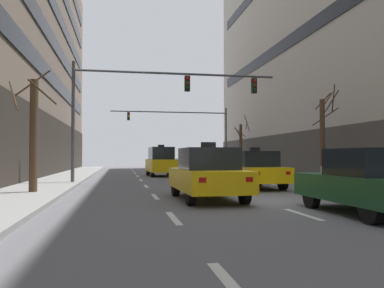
# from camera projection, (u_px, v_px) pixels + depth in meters

# --- Properties ---
(ground_plane) EXTENTS (120.00, 120.00, 0.00)m
(ground_plane) POSITION_uv_depth(u_px,v_px,m) (261.00, 201.00, 12.81)
(ground_plane) COLOR slate
(lane_stripe_l1_s2) EXTENTS (0.16, 2.00, 0.01)m
(lane_stripe_l1_s2) POSITION_uv_depth(u_px,v_px,m) (233.00, 287.00, 4.37)
(lane_stripe_l1_s2) COLOR silver
(lane_stripe_l1_s2) RESTS_ON ground
(lane_stripe_l1_s3) EXTENTS (0.16, 2.00, 0.01)m
(lane_stripe_l1_s3) POSITION_uv_depth(u_px,v_px,m) (173.00, 218.00, 9.29)
(lane_stripe_l1_s3) COLOR silver
(lane_stripe_l1_s3) RESTS_ON ground
(lane_stripe_l1_s4) EXTENTS (0.16, 2.00, 0.01)m
(lane_stripe_l1_s4) POSITION_uv_depth(u_px,v_px,m) (155.00, 197.00, 14.20)
(lane_stripe_l1_s4) COLOR silver
(lane_stripe_l1_s4) RESTS_ON ground
(lane_stripe_l1_s5) EXTENTS (0.16, 2.00, 0.01)m
(lane_stripe_l1_s5) POSITION_uv_depth(u_px,v_px,m) (146.00, 186.00, 19.12)
(lane_stripe_l1_s5) COLOR silver
(lane_stripe_l1_s5) RESTS_ON ground
(lane_stripe_l1_s6) EXTENTS (0.16, 2.00, 0.01)m
(lane_stripe_l1_s6) POSITION_uv_depth(u_px,v_px,m) (141.00, 180.00, 24.04)
(lane_stripe_l1_s6) COLOR silver
(lane_stripe_l1_s6) RESTS_ON ground
(lane_stripe_l1_s7) EXTENTS (0.16, 2.00, 0.01)m
(lane_stripe_l1_s7) POSITION_uv_depth(u_px,v_px,m) (137.00, 176.00, 28.96)
(lane_stripe_l1_s7) COLOR silver
(lane_stripe_l1_s7) RESTS_ON ground
(lane_stripe_l1_s8) EXTENTS (0.16, 2.00, 0.01)m
(lane_stripe_l1_s8) POSITION_uv_depth(u_px,v_px,m) (135.00, 173.00, 33.87)
(lane_stripe_l1_s8) COLOR silver
(lane_stripe_l1_s8) RESTS_ON ground
(lane_stripe_l1_s9) EXTENTS (0.16, 2.00, 0.01)m
(lane_stripe_l1_s9) POSITION_uv_depth(u_px,v_px,m) (133.00, 171.00, 38.79)
(lane_stripe_l1_s9) COLOR silver
(lane_stripe_l1_s9) RESTS_ON ground
(lane_stripe_l1_s10) EXTENTS (0.16, 2.00, 0.01)m
(lane_stripe_l1_s10) POSITION_uv_depth(u_px,v_px,m) (132.00, 169.00, 43.71)
(lane_stripe_l1_s10) COLOR silver
(lane_stripe_l1_s10) RESTS_ON ground
(lane_stripe_l2_s3) EXTENTS (0.16, 2.00, 0.01)m
(lane_stripe_l2_s3) POSITION_uv_depth(u_px,v_px,m) (303.00, 214.00, 9.86)
(lane_stripe_l2_s3) COLOR silver
(lane_stripe_l2_s3) RESTS_ON ground
(lane_stripe_l2_s4) EXTENTS (0.16, 2.00, 0.01)m
(lane_stripe_l2_s4) POSITION_uv_depth(u_px,v_px,m) (242.00, 195.00, 14.78)
(lane_stripe_l2_s4) COLOR silver
(lane_stripe_l2_s4) RESTS_ON ground
(lane_stripe_l2_s5) EXTENTS (0.16, 2.00, 0.01)m
(lane_stripe_l2_s5) POSITION_uv_depth(u_px,v_px,m) (212.00, 185.00, 19.70)
(lane_stripe_l2_s5) COLOR silver
(lane_stripe_l2_s5) RESTS_ON ground
(lane_stripe_l2_s6) EXTENTS (0.16, 2.00, 0.01)m
(lane_stripe_l2_s6) POSITION_uv_depth(u_px,v_px,m) (194.00, 180.00, 24.62)
(lane_stripe_l2_s6) COLOR silver
(lane_stripe_l2_s6) RESTS_ON ground
(lane_stripe_l2_s7) EXTENTS (0.16, 2.00, 0.01)m
(lane_stripe_l2_s7) POSITION_uv_depth(u_px,v_px,m) (181.00, 176.00, 29.54)
(lane_stripe_l2_s7) COLOR silver
(lane_stripe_l2_s7) RESTS_ON ground
(lane_stripe_l2_s8) EXTENTS (0.16, 2.00, 0.01)m
(lane_stripe_l2_s8) POSITION_uv_depth(u_px,v_px,m) (173.00, 173.00, 34.45)
(lane_stripe_l2_s8) COLOR silver
(lane_stripe_l2_s8) RESTS_ON ground
(lane_stripe_l2_s9) EXTENTS (0.16, 2.00, 0.01)m
(lane_stripe_l2_s9) POSITION_uv_depth(u_px,v_px,m) (166.00, 171.00, 39.37)
(lane_stripe_l2_s9) COLOR silver
(lane_stripe_l2_s9) RESTS_ON ground
(lane_stripe_l2_s10) EXTENTS (0.16, 2.00, 0.01)m
(lane_stripe_l2_s10) POSITION_uv_depth(u_px,v_px,m) (161.00, 169.00, 44.29)
(lane_stripe_l2_s10) COLOR silver
(lane_stripe_l2_s10) RESTS_ON ground
(lane_stripe_l3_s4) EXTENTS (0.16, 2.00, 0.01)m
(lane_stripe_l3_s4) POSITION_uv_depth(u_px,v_px,m) (323.00, 194.00, 15.36)
(lane_stripe_l3_s4) COLOR silver
(lane_stripe_l3_s4) RESTS_ON ground
(lane_stripe_l3_s5) EXTENTS (0.16, 2.00, 0.01)m
(lane_stripe_l3_s5) POSITION_uv_depth(u_px,v_px,m) (274.00, 185.00, 20.28)
(lane_stripe_l3_s5) COLOR silver
(lane_stripe_l3_s5) RESTS_ON ground
(lane_stripe_l3_s6) EXTENTS (0.16, 2.00, 0.01)m
(lane_stripe_l3_s6) POSITION_uv_depth(u_px,v_px,m) (244.00, 179.00, 25.20)
(lane_stripe_l3_s6) COLOR silver
(lane_stripe_l3_s6) RESTS_ON ground
(lane_stripe_l3_s7) EXTENTS (0.16, 2.00, 0.01)m
(lane_stripe_l3_s7) POSITION_uv_depth(u_px,v_px,m) (224.00, 175.00, 30.11)
(lane_stripe_l3_s7) COLOR silver
(lane_stripe_l3_s7) RESTS_ON ground
(lane_stripe_l3_s8) EXTENTS (0.16, 2.00, 0.01)m
(lane_stripe_l3_s8) POSITION_uv_depth(u_px,v_px,m) (209.00, 173.00, 35.03)
(lane_stripe_l3_s8) COLOR silver
(lane_stripe_l3_s8) RESTS_ON ground
(lane_stripe_l3_s9) EXTENTS (0.16, 2.00, 0.01)m
(lane_stripe_l3_s9) POSITION_uv_depth(u_px,v_px,m) (198.00, 171.00, 39.95)
(lane_stripe_l3_s9) COLOR silver
(lane_stripe_l3_s9) RESTS_ON ground
(lane_stripe_l3_s10) EXTENTS (0.16, 2.00, 0.01)m
(lane_stripe_l3_s10) POSITION_uv_depth(u_px,v_px,m) (190.00, 169.00, 44.87)
(lane_stripe_l3_s10) COLOR silver
(lane_stripe_l3_s10) RESTS_ON ground
(car_driving_0) EXTENTS (1.84, 4.38, 1.64)m
(car_driving_0) POSITION_uv_depth(u_px,v_px,m) (368.00, 182.00, 9.83)
(car_driving_0) COLOR black
(car_driving_0) RESTS_ON ground
(taxi_driving_1) EXTENTS (2.01, 4.64, 1.91)m
(taxi_driving_1) POSITION_uv_depth(u_px,v_px,m) (207.00, 174.00, 13.17)
(taxi_driving_1) COLOR black
(taxi_driving_1) RESTS_ON ground
(car_driving_2) EXTENTS (1.91, 4.50, 2.17)m
(car_driving_2) POSITION_uv_depth(u_px,v_px,m) (189.00, 160.00, 35.22)
(car_driving_2) COLOR black
(car_driving_2) RESTS_ON ground
(taxi_driving_3) EXTENTS (2.01, 4.52, 1.86)m
(taxi_driving_3) POSITION_uv_depth(u_px,v_px,m) (254.00, 170.00, 18.05)
(taxi_driving_3) COLOR black
(taxi_driving_3) RESTS_ON ground
(taxi_driving_4) EXTENTS (2.03, 4.46, 2.30)m
(taxi_driving_4) POSITION_uv_depth(u_px,v_px,m) (161.00, 162.00, 29.05)
(taxi_driving_4) COLOR black
(taxi_driving_4) RESTS_ON ground
(car_parked_2) EXTENTS (1.94, 4.55, 1.70)m
(car_parked_2) POSITION_uv_depth(u_px,v_px,m) (371.00, 172.00, 15.90)
(car_parked_2) COLOR black
(car_parked_2) RESTS_ON ground
(traffic_signal_0) EXTENTS (10.96, 0.35, 6.23)m
(traffic_signal_0) POSITION_uv_depth(u_px,v_px,m) (150.00, 95.00, 21.14)
(traffic_signal_0) COLOR #4C4C51
(traffic_signal_0) RESTS_ON sidewalk_left
(traffic_signal_1) EXTENTS (12.54, 0.35, 6.65)m
(traffic_signal_1) POSITION_uv_depth(u_px,v_px,m) (190.00, 125.00, 42.70)
(traffic_signal_1) COLOR #4C4C51
(traffic_signal_1) RESTS_ON sidewalk_right
(street_tree_0) EXTENTS (1.78, 1.49, 5.46)m
(street_tree_0) POSITION_uv_depth(u_px,v_px,m) (241.00, 145.00, 40.54)
(street_tree_0) COLOR #4C3823
(street_tree_0) RESTS_ON sidewalk_right
(street_tree_1) EXTENTS (1.84, 1.86, 4.73)m
(street_tree_1) POSITION_uv_depth(u_px,v_px,m) (33.00, 133.00, 14.69)
(street_tree_1) COLOR #4C3823
(street_tree_1) RESTS_ON sidewalk_left
(street_tree_2) EXTENTS (1.36, 2.07, 5.60)m
(street_tree_2) POSITION_uv_depth(u_px,v_px,m) (323.00, 136.00, 24.20)
(street_tree_2) COLOR #4C3823
(street_tree_2) RESTS_ON sidewalk_right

